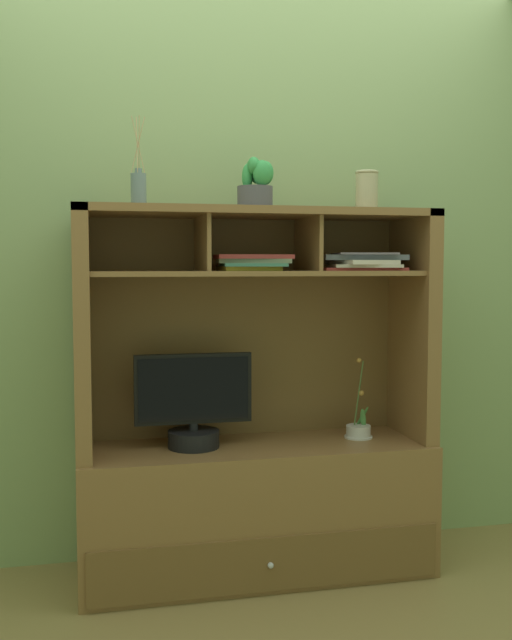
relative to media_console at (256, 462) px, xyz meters
name	(u,v)px	position (x,y,z in m)	size (l,w,h in m)	color
floor_plane	(256,572)	(0.00, -0.01, -0.47)	(6.00, 6.00, 0.02)	olive
back_wall	(243,235)	(0.00, 0.26, 0.94)	(6.00, 0.02, 2.80)	#87A168
media_console	(256,462)	(0.00, 0.00, 0.00)	(1.43, 0.50, 1.49)	brown
tv_monitor	(194,409)	(-0.26, -0.01, 0.24)	(0.47, 0.21, 0.38)	black
potted_orchid	(359,430)	(0.45, 0.00, 0.11)	(0.12, 0.12, 0.34)	silver
magazine_stack_left	(252,262)	(-0.02, -0.02, 0.82)	(0.31, 0.28, 0.06)	gold
magazine_stack_centre	(362,262)	(0.44, -0.05, 0.83)	(0.36, 0.28, 0.07)	#A83733
diffuser_bottle	(139,189)	(-0.46, -0.01, 1.10)	(0.06, 0.06, 0.35)	slate
potted_succulent	(256,187)	(0.01, 0.01, 1.13)	(0.16, 0.16, 0.21)	#494A50
ceramic_vase	(367,191)	(0.46, -0.02, 1.12)	(0.10, 0.10, 0.16)	tan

